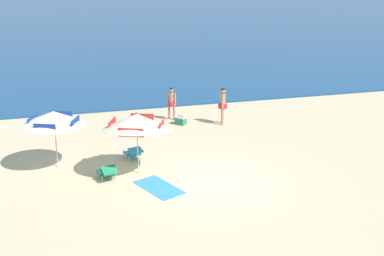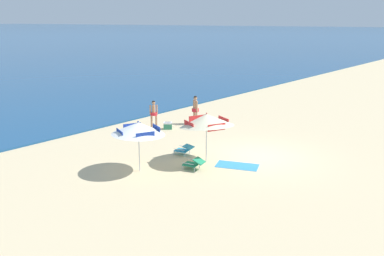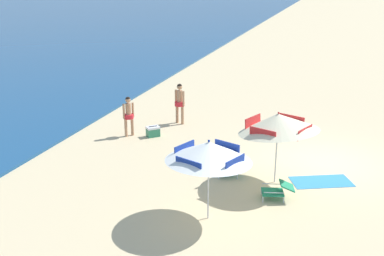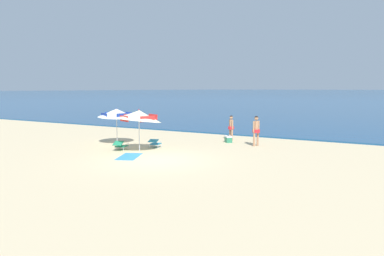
% 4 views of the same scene
% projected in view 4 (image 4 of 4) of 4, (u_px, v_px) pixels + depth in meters
% --- Properties ---
extents(ground_plane, '(800.00, 800.00, 0.00)m').
position_uv_depth(ground_plane, '(156.00, 160.00, 16.02)').
color(ground_plane, '#D1BA8E').
extents(ocean_water, '(800.00, 800.00, 0.10)m').
position_uv_depth(ocean_water, '(377.00, 91.00, 371.92)').
color(ocean_water, navy).
rests_on(ocean_water, ground).
extents(beach_umbrella_striped_main, '(3.12, 3.15, 2.30)m').
position_uv_depth(beach_umbrella_striped_main, '(139.00, 115.00, 18.04)').
color(beach_umbrella_striped_main, silver).
rests_on(beach_umbrella_striped_main, ground).
extents(beach_umbrella_striped_second, '(2.71, 2.70, 2.14)m').
position_uv_depth(beach_umbrella_striped_second, '(116.00, 113.00, 20.54)').
color(beach_umbrella_striped_second, silver).
rests_on(beach_umbrella_striped_second, ground).
extents(lounge_chair_under_umbrella, '(0.72, 0.98, 0.51)m').
position_uv_depth(lounge_chair_under_umbrella, '(120.00, 145.00, 18.57)').
color(lounge_chair_under_umbrella, '#1E7F56').
rests_on(lounge_chair_under_umbrella, ground).
extents(lounge_chair_beside_umbrella, '(0.73, 0.96, 0.49)m').
position_uv_depth(lounge_chair_beside_umbrella, '(155.00, 143.00, 19.37)').
color(lounge_chair_beside_umbrella, teal).
rests_on(lounge_chair_beside_umbrella, ground).
extents(person_standing_near_shore, '(0.42, 0.48, 1.73)m').
position_uv_depth(person_standing_near_shore, '(256.00, 129.00, 19.84)').
color(person_standing_near_shore, tan).
rests_on(person_standing_near_shore, ground).
extents(person_standing_beside, '(0.39, 0.39, 1.58)m').
position_uv_depth(person_standing_beside, '(231.00, 126.00, 22.08)').
color(person_standing_beside, tan).
rests_on(person_standing_beside, ground).
extents(cooler_box, '(0.59, 0.60, 0.43)m').
position_uv_depth(cooler_box, '(228.00, 139.00, 21.26)').
color(cooler_box, '#2D7F5B').
rests_on(cooler_box, ground).
extents(beach_towel, '(1.53, 2.01, 0.01)m').
position_uv_depth(beach_towel, '(129.00, 156.00, 16.87)').
color(beach_towel, '#3384BC').
rests_on(beach_towel, ground).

